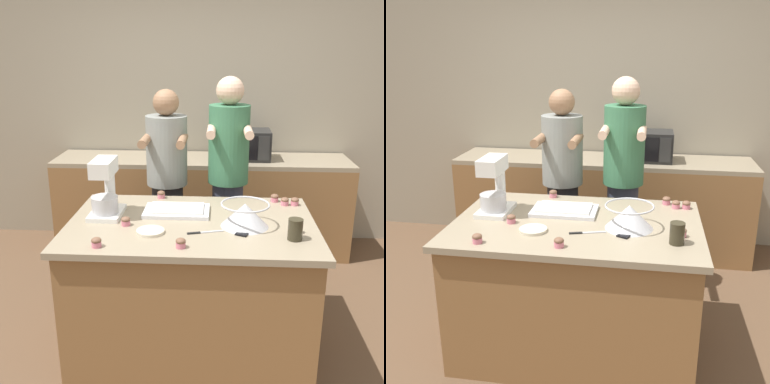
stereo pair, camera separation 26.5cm
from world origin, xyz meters
The scene contains 22 objects.
ground_plane centered at (0.00, 0.00, 0.00)m, with size 16.00×16.00×0.00m, color brown.
back_wall centered at (0.00, 1.90, 1.35)m, with size 10.00×0.06×2.70m.
island_counter centered at (0.00, 0.00, 0.44)m, with size 1.55×1.02×0.88m.
back_counter centered at (0.00, 1.55, 0.46)m, with size 2.80×0.60×0.92m.
person_left centered at (-0.24, 0.78, 0.86)m, with size 0.34×0.50×1.64m.
person_right centered at (0.24, 0.78, 0.92)m, with size 0.33×0.50×1.73m.
stand_mixer centered at (-0.56, 0.08, 1.05)m, with size 0.20×0.30×0.38m.
mixing_bowl centered at (0.33, -0.05, 0.96)m, with size 0.30×0.30×0.15m.
baking_tray centered at (-0.11, 0.15, 0.90)m, with size 0.43×0.27×0.04m.
microwave_oven centered at (0.39, 1.55, 1.06)m, with size 0.51×0.33×0.27m.
cell_phone centered at (0.33, -0.15, 0.89)m, with size 0.12×0.16×0.01m.
drinking_glass centered at (0.60, -0.24, 0.95)m, with size 0.08×0.08×0.12m.
small_plate centered at (-0.23, -0.19, 0.89)m, with size 0.17×0.17×0.02m.
knife centered at (0.08, -0.18, 0.89)m, with size 0.22×0.08×0.01m.
cupcake_0 centered at (-0.03, -0.39, 0.91)m, with size 0.06×0.06×0.06m.
cupcake_1 centered at (0.70, 0.36, 0.91)m, with size 0.06×0.06×0.06m.
cupcake_2 centered at (-0.50, -0.41, 0.91)m, with size 0.06×0.06×0.06m.
cupcake_3 centered at (0.57, 0.43, 0.91)m, with size 0.06×0.06×0.06m.
cupcake_4 centered at (0.63, 0.35, 0.91)m, with size 0.06×0.06×0.06m.
cupcake_5 centered at (0.64, -0.14, 0.91)m, with size 0.06×0.06×0.06m.
cupcake_6 centered at (-0.25, 0.45, 0.91)m, with size 0.06×0.06×0.06m.
cupcake_7 centered at (-0.40, -0.09, 0.91)m, with size 0.06×0.06×0.06m.
Camera 1 is at (0.17, -2.63, 1.92)m, focal length 42.00 mm.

